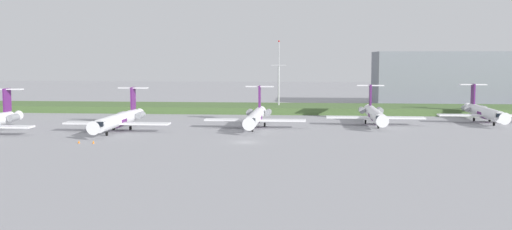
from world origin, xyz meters
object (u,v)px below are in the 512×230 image
Objects in this scene: regional_jet_third at (256,116)px; regional_jet_fifth at (484,112)px; safety_cone_mid_marker at (93,142)px; regional_jet_fourth at (375,114)px; antenna_mast at (279,82)px; safety_cone_front_marker at (79,142)px; regional_jet_second at (119,119)px.

regional_jet_fifth is at bearing 16.01° from regional_jet_third.
regional_jet_fifth is (55.02, 15.79, 0.00)m from regional_jet_third.
safety_cone_mid_marker is (-27.65, -28.16, -2.26)m from regional_jet_third.
regional_jet_fourth is 1.48× the size of antenna_mast.
regional_jet_third reaches higher than safety_cone_front_marker.
regional_jet_third reaches higher than safety_cone_mid_marker.
regional_jet_fourth is at bearing 33.29° from safety_cone_mid_marker.
regional_jet_fifth is 93.65m from safety_cone_mid_marker.
safety_cone_mid_marker is (1.21, -18.80, -2.26)m from regional_jet_second.
regional_jet_fourth is at bearing -164.35° from regional_jet_fifth.
regional_jet_second and regional_jet_third have the same top height.
safety_cone_mid_marker is at bearing -134.47° from regional_jet_third.
antenna_mast is (-51.87, 24.47, 6.17)m from regional_jet_fifth.
regional_jet_third is 57.24m from regional_jet_fifth.
regional_jet_fourth is (56.42, 17.46, 0.00)m from regional_jet_second.
safety_cone_mid_marker is at bearing -0.92° from safety_cone_front_marker.
regional_jet_fifth is at bearing -25.25° from antenna_mast.
safety_cone_mid_marker is at bearing -146.71° from regional_jet_fourth.
regional_jet_third is 28.73m from regional_jet_fourth.
regional_jet_second is 18.98m from safety_cone_mid_marker.
safety_cone_mid_marker is (-82.66, -43.95, -2.26)m from regional_jet_fifth.
safety_cone_front_marker and safety_cone_mid_marker have the same top height.
regional_jet_second is at bearing 93.69° from safety_cone_mid_marker.
regional_jet_fourth reaches higher than safety_cone_mid_marker.
regional_jet_fourth is 28.51m from regional_jet_fifth.
safety_cone_mid_marker is (-55.21, -36.26, -2.26)m from regional_jet_fourth.
regional_jet_second is at bearing 85.22° from safety_cone_front_marker.
regional_jet_third is at bearing 42.74° from safety_cone_front_marker.
safety_cone_front_marker is 2.78m from safety_cone_mid_marker.
antenna_mast is at bearing 57.17° from regional_jet_second.
regional_jet_third is at bearing -94.47° from antenna_mast.
regional_jet_second reaches higher than safety_cone_mid_marker.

